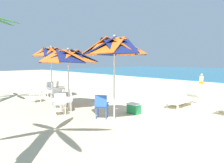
# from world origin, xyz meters

# --- Properties ---
(ground_plane) EXTENTS (80.00, 80.00, 0.00)m
(ground_plane) POSITION_xyz_m (0.00, 0.00, 0.00)
(ground_plane) COLOR beige
(beach_umbrella_0) EXTENTS (2.15, 2.15, 2.89)m
(beach_umbrella_0) POSITION_xyz_m (-0.97, -2.87, 2.47)
(beach_umbrella_0) COLOR silver
(beach_umbrella_0) RESTS_ON ground
(plastic_chair_0) EXTENTS (0.63, 0.63, 0.87)m
(plastic_chair_0) POSITION_xyz_m (-1.49, -2.99, 0.50)
(plastic_chair_0) COLOR blue
(plastic_chair_0) RESTS_ON ground
(beach_umbrella_1) EXTENTS (2.53, 2.53, 2.57)m
(beach_umbrella_1) POSITION_xyz_m (-3.57, -3.04, 2.20)
(beach_umbrella_1) COLOR silver
(beach_umbrella_1) RESTS_ON ground
(plastic_chair_1) EXTENTS (0.58, 0.60, 0.87)m
(plastic_chair_1) POSITION_xyz_m (-3.19, -3.33, 0.50)
(plastic_chair_1) COLOR white
(plastic_chair_1) RESTS_ON ground
(plastic_chair_2) EXTENTS (0.63, 0.63, 0.87)m
(plastic_chair_2) POSITION_xyz_m (-4.11, -3.31, 0.50)
(plastic_chair_2) COLOR white
(plastic_chair_2) RESTS_ON ground
(plastic_chair_3) EXTENTS (0.58, 0.56, 0.87)m
(plastic_chair_3) POSITION_xyz_m (-2.84, -3.87, 0.50)
(plastic_chair_3) COLOR white
(plastic_chair_3) RESTS_ON ground
(beach_umbrella_2) EXTENTS (1.99, 1.99, 2.81)m
(beach_umbrella_2) POSITION_xyz_m (-6.14, -2.52, 2.45)
(beach_umbrella_2) COLOR silver
(beach_umbrella_2) RESTS_ON ground
(plastic_chair_4) EXTENTS (0.51, 0.48, 0.87)m
(plastic_chair_4) POSITION_xyz_m (-6.61, -2.32, 0.50)
(plastic_chair_4) COLOR white
(plastic_chair_4) RESTS_ON ground
(plastic_chair_5) EXTENTS (0.63, 0.63, 0.87)m
(plastic_chair_5) POSITION_xyz_m (-6.67, -1.76, 0.50)
(plastic_chair_5) COLOR white
(plastic_chair_5) RESTS_ON ground
(plastic_chair_6) EXTENTS (0.49, 0.52, 0.87)m
(plastic_chair_6) POSITION_xyz_m (-5.89, -3.46, 0.50)
(plastic_chair_6) COLOR white
(plastic_chair_6) RESTS_ON ground
(sun_lounger_1) EXTENTS (0.67, 2.16, 0.62)m
(sun_lounger_1) POSITION_xyz_m (-0.60, 1.07, 0.28)
(sun_lounger_1) COLOR white
(sun_lounger_1) RESTS_ON ground
(cooler_box) EXTENTS (0.50, 0.34, 0.40)m
(cooler_box) POSITION_xyz_m (-1.18, -1.61, 0.20)
(cooler_box) COLOR #238C4C
(cooler_box) RESTS_ON ground
(beachgoer_seated) EXTENTS (0.30, 0.93, 0.92)m
(beachgoer_seated) POSITION_xyz_m (-3.80, 10.47, 0.29)
(beachgoer_seated) COLOR yellow
(beachgoer_seated) RESTS_ON ground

